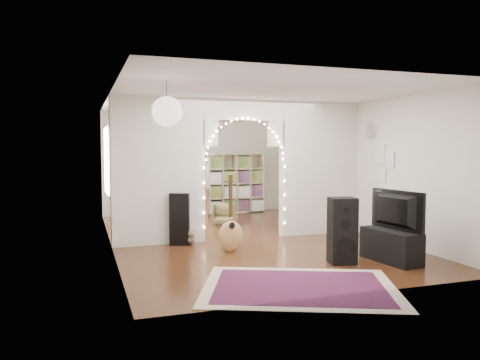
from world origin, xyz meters
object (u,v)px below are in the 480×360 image
object	(u,v)px
floor_speaker	(342,231)
dining_table	(183,191)
media_console	(391,246)
bookcase	(235,183)
dining_chair_right	(224,214)
acoustic_guitar	(231,224)
dining_chair_left	(160,211)

from	to	relation	value
floor_speaker	dining_table	distance (m)	5.60
floor_speaker	dining_table	bearing A→B (deg)	116.51
floor_speaker	media_console	xyz separation A→B (m)	(0.77, -0.17, -0.25)
bookcase	dining_chair_right	bearing A→B (deg)	-131.40
acoustic_guitar	floor_speaker	bearing A→B (deg)	-65.38
dining_chair_left	media_console	bearing A→B (deg)	-39.51
media_console	dining_table	xyz separation A→B (m)	(-2.10, 5.60, 0.43)
acoustic_guitar	media_console	distance (m)	2.61
media_console	dining_chair_right	xyz separation A→B (m)	(-1.45, 4.20, -0.01)
media_console	acoustic_guitar	bearing A→B (deg)	138.89
acoustic_guitar	bookcase	size ratio (longest dim) A/B	0.69
dining_chair_left	dining_chair_right	xyz separation A→B (m)	(1.31, -1.06, -0.00)
floor_speaker	media_console	bearing A→B (deg)	0.18
media_console	dining_chair_right	world-z (taller)	media_console
dining_table	dining_chair_left	distance (m)	0.87
media_console	dining_table	size ratio (longest dim) A/B	0.82
floor_speaker	dining_chair_left	bearing A→B (deg)	124.12
bookcase	media_console	bearing A→B (deg)	-100.30
media_console	dining_chair_left	size ratio (longest dim) A/B	1.90
media_console	bookcase	world-z (taller)	bookcase
dining_table	dining_chair_left	world-z (taller)	dining_table
dining_chair_right	acoustic_guitar	bearing A→B (deg)	-85.63
acoustic_guitar	floor_speaker	xyz separation A→B (m)	(1.39, -1.29, 0.02)
media_console	dining_table	bearing A→B (deg)	103.51
acoustic_guitar	dining_chair_left	distance (m)	3.85
floor_speaker	dining_chair_right	bearing A→B (deg)	112.32
dining_table	dining_chair_left	xyz separation A→B (m)	(-0.66, -0.35, -0.44)
dining_chair_left	dining_table	bearing A→B (deg)	50.42
acoustic_guitar	bookcase	bearing A→B (deg)	48.27
dining_table	floor_speaker	bearing A→B (deg)	-74.46
acoustic_guitar	dining_chair_left	world-z (taller)	acoustic_guitar
floor_speaker	media_console	world-z (taller)	floor_speaker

